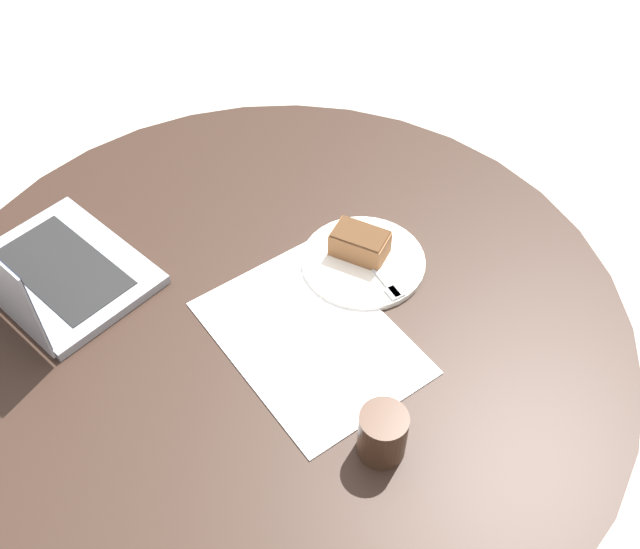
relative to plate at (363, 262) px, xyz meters
The scene contains 8 objects.
ground_plane 0.81m from the plate, 105.80° to the right, with size 12.00×12.00×0.00m, color #B7AD9E.
dining_table 0.23m from the plate, 105.80° to the right, with size 1.22×1.22×0.77m.
paper_document 0.19m from the plate, 83.28° to the right, with size 0.43×0.36×0.00m.
plate is the anchor object (origin of this frame).
cake_slice 0.04m from the plate, 148.31° to the left, with size 0.11×0.08×0.05m.
fork 0.04m from the plate, 17.59° to the right, with size 0.16×0.09×0.00m.
coffee_glass 0.38m from the plate, 51.96° to the right, with size 0.07×0.07×0.09m.
laptop 0.56m from the plate, 138.73° to the right, with size 0.33×0.27×0.21m.
Camera 1 is at (0.53, -0.60, 1.78)m, focal length 42.00 mm.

